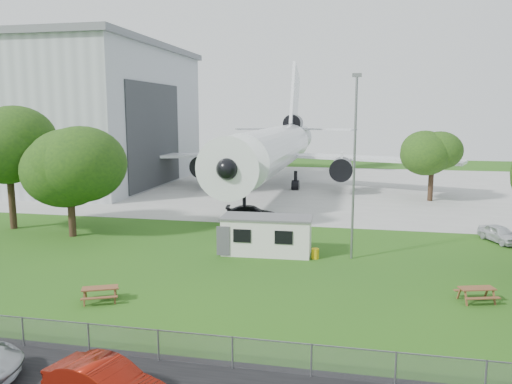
% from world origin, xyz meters
% --- Properties ---
extents(ground, '(160.00, 160.00, 0.00)m').
position_xyz_m(ground, '(0.00, 0.00, 0.00)').
color(ground, '#316817').
extents(concrete_apron, '(120.00, 46.00, 0.03)m').
position_xyz_m(concrete_apron, '(0.00, 38.00, 0.01)').
color(concrete_apron, '#B7B7B2').
rests_on(concrete_apron, ground).
extents(hangar, '(43.00, 31.00, 18.55)m').
position_xyz_m(hangar, '(-37.97, 36.00, 9.41)').
color(hangar, '#B2B7BC').
rests_on(hangar, ground).
extents(airliner, '(46.36, 47.73, 17.69)m').
position_xyz_m(airliner, '(-2.00, 35.86, 5.27)').
color(airliner, white).
rests_on(airliner, ground).
extents(site_cabin, '(6.80, 2.95, 2.62)m').
position_xyz_m(site_cabin, '(2.44, 6.24, 1.31)').
color(site_cabin, silver).
rests_on(site_cabin, ground).
extents(picnic_west, '(2.26, 2.11, 0.76)m').
position_xyz_m(picnic_west, '(-4.40, -4.25, 0.00)').
color(picnic_west, brown).
rests_on(picnic_west, ground).
extents(picnic_east, '(2.16, 1.96, 0.76)m').
position_xyz_m(picnic_east, '(14.66, -0.35, 0.00)').
color(picnic_east, brown).
rests_on(picnic_east, ground).
extents(fence, '(58.00, 0.04, 1.30)m').
position_xyz_m(fence, '(0.00, -9.50, 0.00)').
color(fence, gray).
rests_on(fence, ground).
extents(lamp_mast, '(0.16, 0.16, 12.00)m').
position_xyz_m(lamp_mast, '(8.20, 6.20, 6.00)').
color(lamp_mast, slate).
rests_on(lamp_mast, ground).
extents(tree_west_big, '(7.39, 7.39, 10.75)m').
position_xyz_m(tree_west_big, '(-19.80, 9.30, 7.04)').
color(tree_west_big, '#382619').
rests_on(tree_west_big, ground).
extents(tree_west_small, '(7.48, 7.48, 9.14)m').
position_xyz_m(tree_west_small, '(-13.47, 7.93, 5.39)').
color(tree_west_small, '#382619').
rests_on(tree_west_small, ground).
extents(tree_far_apron, '(6.29, 6.29, 8.29)m').
position_xyz_m(tree_far_apron, '(16.31, 30.14, 5.13)').
color(tree_far_apron, '#382619').
rests_on(tree_far_apron, ground).
extents(car_ne_hatch, '(2.83, 4.02, 1.27)m').
position_xyz_m(car_ne_hatch, '(19.03, 12.73, 0.63)').
color(car_ne_hatch, silver).
rests_on(car_ne_hatch, ground).
extents(car_apron_van, '(4.82, 2.56, 1.33)m').
position_xyz_m(car_apron_van, '(-0.85, 16.40, 0.67)').
color(car_apron_van, black).
rests_on(car_apron_van, ground).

